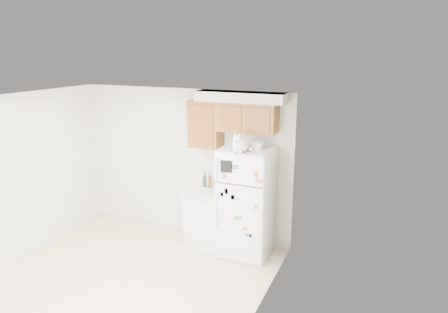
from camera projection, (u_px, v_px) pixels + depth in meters
The scene contains 9 objects.
ground_plane at pixel (116, 288), 5.39m from camera, with size 3.80×4.00×0.01m, color beige.
room_shell at pixel (127, 165), 5.13m from camera, with size 3.84×4.04×2.52m.
refrigerator at pixel (246, 202), 6.12m from camera, with size 0.76×0.78×1.70m.
base_counter at pixel (208, 216), 6.54m from camera, with size 0.64×0.64×0.92m.
cat at pixel (240, 144), 5.66m from camera, with size 0.28×0.41×0.29m.
storage_box_back at pixel (257, 144), 5.92m from camera, with size 0.18×0.13×0.10m, color white.
storage_box_front at pixel (257, 146), 5.82m from camera, with size 0.15×0.11×0.09m, color white.
bottle_green at pixel (205, 180), 6.54m from camera, with size 0.06×0.06×0.26m, color #19381E, non-canonical shape.
bottle_amber at pixel (210, 180), 6.52m from camera, with size 0.06×0.06×0.26m, color #593814, non-canonical shape.
Camera 1 is at (3.20, -3.80, 3.11)m, focal length 32.00 mm.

